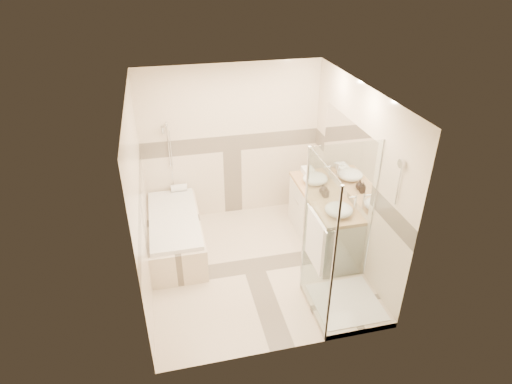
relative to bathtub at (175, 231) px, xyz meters
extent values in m
cube|color=beige|center=(1.02, -0.65, -0.31)|extent=(2.80, 3.00, 0.01)
cube|color=silver|center=(1.02, -0.65, 2.20)|extent=(2.80, 3.00, 0.01)
cube|color=beige|center=(1.02, 0.85, 0.94)|extent=(2.80, 0.01, 2.50)
cube|color=beige|center=(1.02, -2.15, 0.94)|extent=(2.80, 0.01, 2.50)
cube|color=beige|center=(-0.38, -0.65, 0.94)|extent=(0.01, 3.00, 2.50)
cube|color=beige|center=(2.43, -0.65, 0.94)|extent=(0.01, 3.00, 2.50)
cube|color=white|center=(2.41, -0.35, 1.14)|extent=(0.01, 1.60, 1.00)
cylinder|color=silver|center=(0.05, 0.82, 1.04)|extent=(0.02, 0.02, 0.70)
cube|color=beige|center=(0.00, 0.00, -0.06)|extent=(0.75, 1.70, 0.50)
cube|color=white|center=(0.00, 0.00, 0.22)|extent=(0.69, 1.60, 0.06)
ellipsoid|color=white|center=(0.00, 0.00, 0.17)|extent=(0.56, 1.40, 0.16)
cube|color=silver|center=(2.15, -0.35, 0.09)|extent=(0.55, 1.60, 0.80)
cylinder|color=silver|center=(1.86, -0.75, 0.24)|extent=(0.01, 0.24, 0.01)
cylinder|color=silver|center=(1.86, 0.05, 0.24)|extent=(0.01, 0.24, 0.01)
cube|color=tan|center=(2.15, -0.35, 0.52)|extent=(0.57, 1.62, 0.05)
cube|color=beige|center=(1.97, -1.70, -0.27)|extent=(0.90, 0.90, 0.08)
cube|color=white|center=(1.97, -1.70, -0.22)|extent=(0.80, 0.80, 0.01)
cube|color=white|center=(1.53, -1.70, 0.73)|extent=(0.01, 0.90, 2.00)
cube|color=white|center=(1.97, -1.26, 0.73)|extent=(0.90, 0.01, 2.00)
cylinder|color=silver|center=(1.52, -2.15, 0.73)|extent=(0.03, 0.03, 2.00)
cylinder|color=silver|center=(1.52, -1.25, 0.73)|extent=(0.03, 0.03, 2.00)
cylinder|color=silver|center=(2.42, -1.25, 0.73)|extent=(0.03, 0.03, 2.00)
cylinder|color=silver|center=(2.38, -1.70, 1.64)|extent=(0.03, 0.10, 0.10)
cylinder|color=silver|center=(1.49, -1.70, 1.09)|extent=(0.02, 0.60, 0.02)
cube|color=white|center=(1.49, -1.70, 0.79)|extent=(0.04, 0.48, 0.62)
ellipsoid|color=white|center=(2.13, 0.01, 0.62)|extent=(0.37, 0.37, 0.15)
ellipsoid|color=white|center=(2.13, -0.89, 0.62)|extent=(0.37, 0.37, 0.15)
cylinder|color=silver|center=(2.35, 0.01, 0.68)|extent=(0.03, 0.03, 0.27)
cylinder|color=silver|center=(2.31, 0.01, 0.79)|extent=(0.10, 0.02, 0.02)
cylinder|color=silver|center=(2.35, -0.89, 0.67)|extent=(0.03, 0.03, 0.26)
cylinder|color=silver|center=(2.31, -0.89, 0.78)|extent=(0.09, 0.02, 0.02)
imported|color=black|center=(2.13, -0.42, 0.63)|extent=(0.09, 0.09, 0.17)
imported|color=black|center=(2.13, -0.31, 0.62)|extent=(0.12, 0.12, 0.15)
cube|color=white|center=(2.13, 0.31, 0.59)|extent=(0.17, 0.27, 0.09)
cylinder|color=white|center=(0.14, 0.75, 0.31)|extent=(0.25, 0.11, 0.11)
camera|label=1|loc=(-0.01, -5.29, 3.60)|focal=30.00mm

